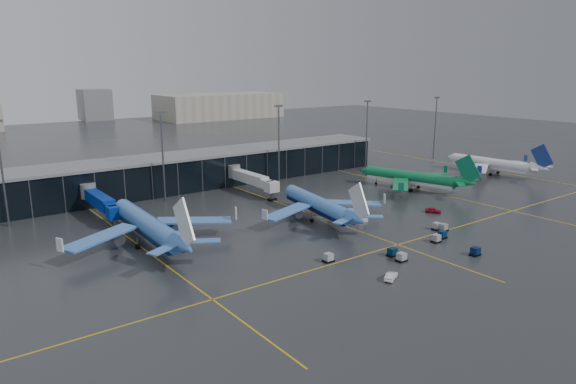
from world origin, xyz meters
TOP-DOWN VIEW (x-y plane):
  - ground at (0.00, 0.00)m, footprint 600.00×600.00m
  - terminal_pier at (0.00, 62.00)m, footprint 142.00×17.00m
  - jet_bridges at (-35.00, 42.99)m, footprint 94.00×27.50m
  - flood_masts at (5.00, 50.00)m, footprint 203.00×0.50m
  - distant_hangars at (49.94, 270.08)m, footprint 260.00×71.00m
  - taxi_lines at (10.00, 10.61)m, footprint 220.00×120.00m
  - airliner_arkefly at (-32.88, 17.98)m, footprint 40.42×45.69m
  - airliner_klm_near at (8.64, 10.42)m, footprint 41.56×45.49m
  - airliner_aer_lingus at (52.43, 18.17)m, footprint 44.03×47.40m
  - airliner_ba at (94.39, 17.00)m, footprint 37.30×41.73m
  - baggage_carts at (13.37, -18.49)m, footprint 36.63×17.01m
  - mobile_airstair at (16.49, 2.79)m, footprint 3.11×3.74m
  - service_van_red at (36.55, -3.52)m, footprint 3.58×4.34m
  - service_van_white at (-5.22, -26.89)m, footprint 4.39×3.23m

SIDE VIEW (x-z plane):
  - ground at x=0.00m, z-range 0.00..0.00m
  - taxi_lines at x=10.00m, z-range 0.00..0.02m
  - service_van_white at x=-5.22m, z-range 0.00..1.38m
  - service_van_red at x=36.55m, z-range 0.00..1.39m
  - baggage_carts at x=13.37m, z-range -0.09..1.61m
  - mobile_airstair at x=16.49m, z-range -0.95..2.49m
  - jet_bridges at x=-35.00m, z-range 0.95..8.15m
  - terminal_pier at x=0.00m, z-range 0.07..10.77m
  - airliner_ba at x=94.39m, z-range 0.00..12.08m
  - airliner_aer_lingus at x=52.43m, z-range 0.00..12.16m
  - airliner_klm_near at x=8.64m, z-range 0.00..12.26m
  - airliner_arkefly at x=-32.88m, z-range 0.00..13.68m
  - distant_hangars at x=49.94m, z-range -2.21..19.79m
  - flood_masts at x=5.00m, z-range 1.06..26.56m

